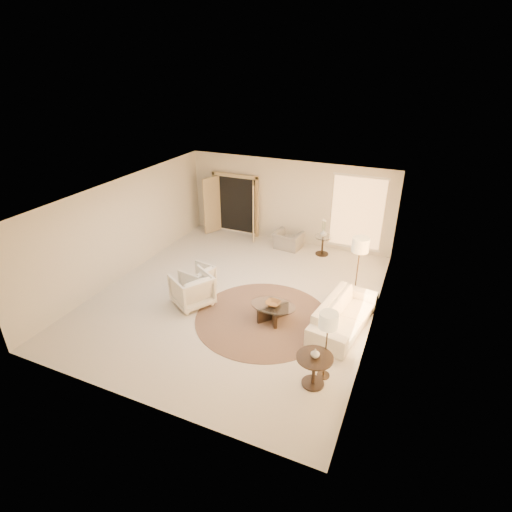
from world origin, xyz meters
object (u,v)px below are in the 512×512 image
at_px(armchair_right, 192,288).
at_px(side_vase, 323,233).
at_px(floor_lamp_near, 360,248).
at_px(bowl, 273,303).
at_px(end_table, 314,366).
at_px(end_vase, 315,353).
at_px(armchair_left, 197,277).
at_px(sofa, 344,314).
at_px(floor_lamp_far, 328,323).
at_px(coffee_table, 273,310).
at_px(side_table, 323,243).
at_px(accent_chair, 288,238).

height_order(armchair_right, side_vase, armchair_right).
distance_m(floor_lamp_near, bowl, 2.57).
xyz_separation_m(end_table, end_vase, (0.00, 0.00, 0.30)).
bearing_deg(end_table, armchair_left, 150.78).
height_order(armchair_left, bowl, armchair_left).
xyz_separation_m(sofa, side_vase, (-1.48, 3.59, 0.40)).
height_order(sofa, end_table, sofa).
bearing_deg(end_vase, floor_lamp_near, 87.80).
relative_size(floor_lamp_far, side_vase, 6.60).
bearing_deg(coffee_table, floor_lamp_far, -40.61).
distance_m(armchair_left, end_vase, 4.47).
relative_size(coffee_table, floor_lamp_near, 0.68).
bearing_deg(side_table, accent_chair, 180.00).
bearing_deg(bowl, coffee_table, -90.00).
xyz_separation_m(sofa, floor_lamp_near, (0.00, 1.31, 1.15)).
bearing_deg(floor_lamp_near, bowl, -133.94).
bearing_deg(side_table, armchair_right, -118.93).
bearing_deg(armchair_right, coffee_table, 126.04).
height_order(accent_chair, end_table, accent_chair).
bearing_deg(bowl, end_table, -48.55).
distance_m(side_table, end_vase, 5.84).
distance_m(accent_chair, floor_lamp_far, 6.06).
relative_size(end_table, bowl, 1.99).
height_order(coffee_table, side_table, side_table).
xyz_separation_m(accent_chair, end_table, (2.52, -5.67, 0.08)).
distance_m(sofa, side_table, 3.89).
distance_m(armchair_right, side_vase, 4.76).
distance_m(floor_lamp_near, floor_lamp_far, 3.10).
xyz_separation_m(end_vase, side_vase, (-1.35, 5.67, -0.01)).
distance_m(armchair_left, end_table, 4.45).
relative_size(sofa, floor_lamp_near, 1.34).
bearing_deg(accent_chair, side_table, -173.68).
xyz_separation_m(coffee_table, end_vase, (1.50, -1.70, 0.50)).
distance_m(end_table, floor_lamp_far, 0.88).
xyz_separation_m(side_table, floor_lamp_near, (1.48, -2.28, 1.11)).
distance_m(sofa, coffee_table, 1.68).
distance_m(coffee_table, end_vase, 2.32).
xyz_separation_m(armchair_right, coffee_table, (2.14, 0.18, -0.21)).
height_order(armchair_right, end_vase, armchair_right).
height_order(sofa, floor_lamp_far, floor_lamp_far).
bearing_deg(armchair_right, end_table, 98.59).
bearing_deg(side_vase, end_table, -76.63).
bearing_deg(coffee_table, armchair_left, 168.77).
height_order(side_table, bowl, side_table).
bearing_deg(sofa, armchair_right, 107.11).
xyz_separation_m(accent_chair, side_table, (1.17, -0.00, 0.00)).
height_order(accent_chair, end_vase, end_vase).
bearing_deg(floor_lamp_near, side_table, 122.95).
bearing_deg(accent_chair, end_table, 120.23).
bearing_deg(side_vase, end_vase, -76.63).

